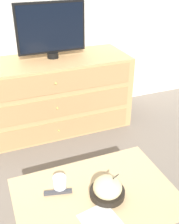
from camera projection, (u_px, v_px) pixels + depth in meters
The scene contains 8 objects.
ground_plane at pixel (39, 114), 3.27m from camera, with size 12.00×12.00×0.00m, color #70665B.
dresser at pixel (49, 95), 2.85m from camera, with size 1.61×0.59×0.75m.
tv at pixel (51, 29), 2.59m from camera, with size 0.66×0.11×0.52m.
coffee_table at pixel (96, 202), 1.63m from camera, with size 0.91×0.64×0.42m.
takeout_bowl at pixel (107, 189), 1.58m from camera, with size 0.20×0.20×0.17m.
drink_cup at pixel (60, 184), 1.63m from camera, with size 0.08×0.08×0.09m.
napkin at pixel (100, 220), 1.45m from camera, with size 0.21×0.21×0.00m.
remote_control at pixel (58, 192), 1.61m from camera, with size 0.16×0.06×0.02m.
Camera 1 is at (-0.50, -2.86, 1.62)m, focal length 45.00 mm.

